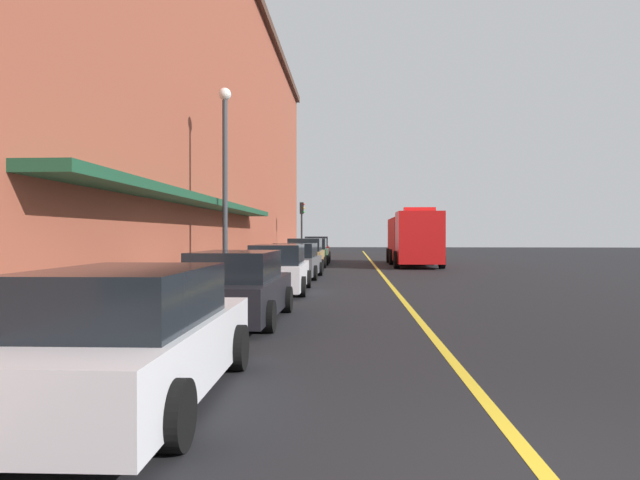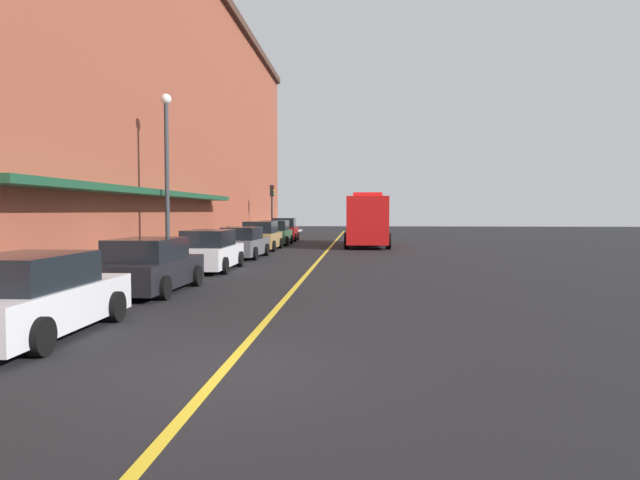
% 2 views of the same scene
% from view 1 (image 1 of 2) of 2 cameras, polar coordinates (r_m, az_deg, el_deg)
% --- Properties ---
extents(ground_plane, '(112.00, 112.00, 0.00)m').
position_cam_1_polar(ground_plane, '(29.34, 6.14, -3.20)').
color(ground_plane, black).
extents(sidewalk_left, '(2.40, 70.00, 0.15)m').
position_cam_1_polar(sidewalk_left, '(29.66, -5.93, -3.01)').
color(sidewalk_left, '#ADA8A0').
rests_on(sidewalk_left, ground).
extents(lane_center_stripe, '(0.16, 70.00, 0.01)m').
position_cam_1_polar(lane_center_stripe, '(29.34, 6.14, -3.19)').
color(lane_center_stripe, gold).
rests_on(lane_center_stripe, ground).
extents(brick_building_left, '(10.03, 64.00, 17.08)m').
position_cam_1_polar(brick_building_left, '(30.77, -16.94, 12.97)').
color(brick_building_left, brown).
rests_on(brick_building_left, ground).
extents(parked_car_0, '(2.11, 4.69, 1.54)m').
position_cam_1_polar(parked_car_0, '(6.70, -18.88, -9.63)').
color(parked_car_0, silver).
rests_on(parked_car_0, ground).
extents(parked_car_1, '(2.09, 4.56, 1.55)m').
position_cam_1_polar(parked_car_1, '(12.26, -8.55, -4.97)').
color(parked_car_1, black).
rests_on(parked_car_1, ground).
extents(parked_car_2, '(2.05, 4.76, 1.59)m').
position_cam_1_polar(parked_car_2, '(18.31, -4.33, -3.09)').
color(parked_car_2, silver).
rests_on(parked_car_2, ground).
extents(parked_car_3, '(2.11, 4.48, 1.54)m').
position_cam_1_polar(parked_car_3, '(24.30, -2.36, -2.25)').
color(parked_car_3, '#595B60').
rests_on(parked_car_3, ground).
extents(parked_car_4, '(2.12, 4.60, 1.72)m').
position_cam_1_polar(parked_car_4, '(30.10, -1.51, -1.57)').
color(parked_car_4, '#A5844C').
rests_on(parked_car_4, ground).
extents(parked_car_5, '(2.09, 4.14, 1.69)m').
position_cam_1_polar(parked_car_5, '(35.52, -0.72, -1.27)').
color(parked_car_5, '#2D5133').
rests_on(parked_car_5, ground).
extents(parked_car_6, '(2.21, 4.33, 1.79)m').
position_cam_1_polar(parked_car_6, '(40.91, -0.35, -0.97)').
color(parked_car_6, maroon).
rests_on(parked_car_6, ground).
extents(fire_truck, '(2.88, 9.24, 3.46)m').
position_cam_1_polar(fire_truck, '(34.76, 9.62, 0.11)').
color(fire_truck, red).
rests_on(fire_truck, ground).
extents(parking_meter_0, '(0.14, 0.18, 1.33)m').
position_cam_1_polar(parking_meter_0, '(14.52, -12.07, -2.83)').
color(parking_meter_0, '#4C4C51').
rests_on(parking_meter_0, sidewalk_left).
extents(parking_meter_1, '(0.14, 0.18, 1.33)m').
position_cam_1_polar(parking_meter_1, '(27.68, -4.78, -1.23)').
color(parking_meter_1, '#4C4C51').
rests_on(parking_meter_1, sidewalk_left).
extents(street_lamp_left, '(0.44, 0.44, 6.94)m').
position_cam_1_polar(street_lamp_left, '(19.79, -9.85, 7.75)').
color(street_lamp_left, '#33383D').
rests_on(street_lamp_left, sidewalk_left).
extents(traffic_light_near, '(0.38, 0.36, 4.30)m').
position_cam_1_polar(traffic_light_near, '(42.86, -1.90, 2.20)').
color(traffic_light_near, '#232326').
rests_on(traffic_light_near, sidewalk_left).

